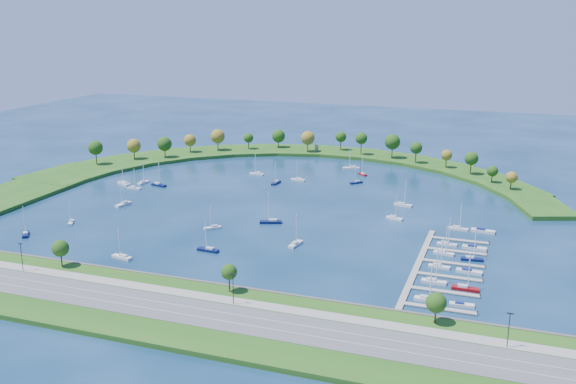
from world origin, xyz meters
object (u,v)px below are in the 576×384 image
(moored_boat_4, at_px, (71,222))
(moored_boat_1, at_px, (395,217))
(docked_boat_7, at_px, (472,258))
(docked_boat_8, at_px, (447,243))
(moored_boat_9, at_px, (208,249))
(docked_boat_1, at_px, (461,305))
(docked_boat_4, at_px, (439,266))
(moored_boat_6, at_px, (351,168))
(moored_boat_3, at_px, (124,183))
(moored_boat_7, at_px, (363,174))
(moored_boat_16, at_px, (134,188))
(docked_boat_11, at_px, (483,231))
(docked_boat_0, at_px, (428,299))
(docked_boat_5, at_px, (469,271))
(moored_boat_12, at_px, (123,204))
(docked_boat_2, at_px, (434,281))
(moored_boat_11, at_px, (213,227))
(moored_boat_13, at_px, (276,182))
(docked_boat_3, at_px, (465,288))
(docked_boat_6, at_px, (444,252))
(moored_boat_2, at_px, (271,221))
(moored_boat_17, at_px, (298,179))
(docked_boat_10, at_px, (458,228))
(moored_boat_10, at_px, (296,243))
(docked_boat_9, at_px, (474,248))
(moored_boat_18, at_px, (159,184))
(moored_boat_5, at_px, (122,256))
(dock_system, at_px, (438,268))
(moored_boat_19, at_px, (257,173))
(harbor_tower, at_px, (317,147))
(moored_boat_14, at_px, (26,233))
(moored_boat_15, at_px, (143,182))
(moored_boat_0, at_px, (403,204))
(moored_boat_8, at_px, (356,182))

(moored_boat_4, bearing_deg, moored_boat_1, 82.40)
(docked_boat_7, relative_size, docked_boat_8, 1.05)
(moored_boat_9, xyz_separation_m, docked_boat_1, (95.86, -17.06, -0.35))
(docked_boat_4, bearing_deg, moored_boat_6, 119.18)
(moored_boat_3, relative_size, moored_boat_7, 1.39)
(moored_boat_16, xyz_separation_m, docked_boat_7, (173.10, -45.26, 0.02))
(docked_boat_8, bearing_deg, docked_boat_11, 61.81)
(moored_boat_1, xyz_separation_m, docked_boat_0, (25.58, -80.74, 0.03))
(docked_boat_5, bearing_deg, moored_boat_12, 173.42)
(moored_boat_16, height_order, docked_boat_2, docked_boat_2)
(moored_boat_9, height_order, docked_boat_2, moored_boat_9)
(docked_boat_1, height_order, docked_boat_2, docked_boat_2)
(moored_boat_11, relative_size, moored_boat_13, 0.92)
(docked_boat_3, bearing_deg, docked_boat_5, 91.45)
(docked_boat_0, height_order, docked_boat_6, docked_boat_0)
(moored_boat_2, distance_m, docked_boat_7, 87.14)
(moored_boat_4, relative_size, moored_boat_17, 0.83)
(moored_boat_2, height_order, moored_boat_16, moored_boat_2)
(moored_boat_11, xyz_separation_m, docked_boat_10, (98.07, 33.30, 0.03))
(moored_boat_10, relative_size, moored_boat_12, 0.96)
(docked_boat_7, bearing_deg, moored_boat_10, 179.14)
(docked_boat_10, bearing_deg, docked_boat_9, -67.89)
(moored_boat_2, height_order, moored_boat_18, moored_boat_2)
(moored_boat_2, xyz_separation_m, docked_boat_10, (77.53, 18.00, -0.07))
(docked_boat_0, bearing_deg, moored_boat_5, -176.96)
(dock_system, height_order, moored_boat_19, moored_boat_19)
(docked_boat_1, bearing_deg, harbor_tower, 114.98)
(docked_boat_2, bearing_deg, moored_boat_10, 162.77)
(moored_boat_19, bearing_deg, docked_boat_9, 146.20)
(moored_boat_11, distance_m, moored_boat_13, 79.88)
(moored_boat_1, bearing_deg, moored_boat_5, -121.08)
(moored_boat_5, relative_size, docked_boat_1, 1.59)
(moored_boat_14, relative_size, moored_boat_15, 1.04)
(moored_boat_7, distance_m, moored_boat_19, 59.88)
(dock_system, xyz_separation_m, docked_boat_8, (0.23, 25.87, 0.54))
(moored_boat_1, xyz_separation_m, moored_boat_2, (-49.54, -23.61, 0.09))
(moored_boat_13, height_order, moored_boat_15, moored_boat_13)
(moored_boat_5, height_order, moored_boat_11, moored_boat_5)
(moored_boat_0, relative_size, docked_boat_2, 1.00)
(docked_boat_4, height_order, docked_boat_9, docked_boat_4)
(moored_boat_0, bearing_deg, moored_boat_11, -131.75)
(moored_boat_8, xyz_separation_m, docked_boat_4, (56.68, -107.28, 0.02))
(docked_boat_8, bearing_deg, docked_boat_4, -88.10)
(docked_boat_4, bearing_deg, moored_boat_8, 121.06)
(harbor_tower, relative_size, moored_boat_12, 0.33)
(harbor_tower, xyz_separation_m, docked_boat_10, (101.86, -127.77, -3.31))
(moored_boat_18, relative_size, docked_boat_5, 1.41)
(moored_boat_2, distance_m, moored_boat_9, 41.49)
(moored_boat_14, height_order, docked_boat_7, moored_boat_14)
(moored_boat_17, relative_size, docked_boat_7, 0.97)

